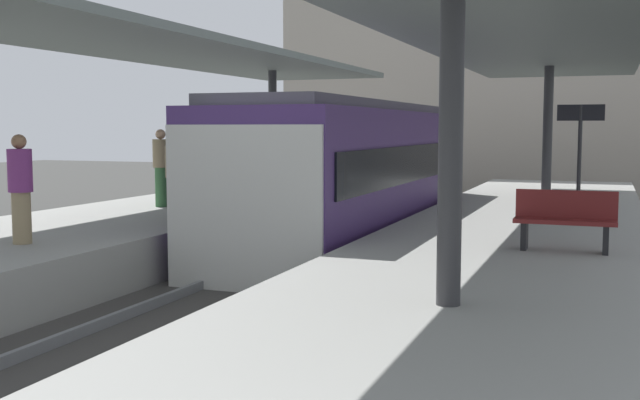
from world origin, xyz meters
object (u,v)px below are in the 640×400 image
passenger_mid_platform (175,177)px  commuter_train (347,175)px  platform_sign (580,134)px  platform_bench (565,219)px  passenger_far_end (21,187)px  passenger_near_bench (161,167)px

passenger_mid_platform → commuter_train: bearing=57.7°
platform_sign → passenger_mid_platform: platform_sign is taller
platform_bench → platform_sign: bearing=89.9°
commuter_train → platform_bench: bearing=-41.9°
platform_bench → passenger_far_end: bearing=-164.1°
passenger_mid_platform → platform_bench: bearing=-6.5°
passenger_near_bench → passenger_far_end: size_ratio=1.04×
platform_sign → passenger_near_bench: 8.89m
passenger_mid_platform → platform_sign: bearing=29.7°
passenger_near_bench → passenger_far_end: 5.49m
commuter_train → passenger_near_bench: 4.15m
commuter_train → platform_bench: (4.70, -4.22, -0.26)m
commuter_train → platform_sign: commuter_train is taller
commuter_train → passenger_near_bench: size_ratio=5.91×
passenger_far_end → platform_bench: bearing=15.9°
commuter_train → passenger_far_end: (-3.03, -6.41, 0.13)m
passenger_near_bench → passenger_mid_platform: 3.05m
platform_sign → passenger_far_end: platform_sign is taller
platform_sign → platform_bench: bearing=-90.1°
commuter_train → passenger_mid_platform: size_ratio=6.19×
platform_bench → platform_sign: size_ratio=0.63×
commuter_train → platform_sign: (4.71, 0.50, 0.90)m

